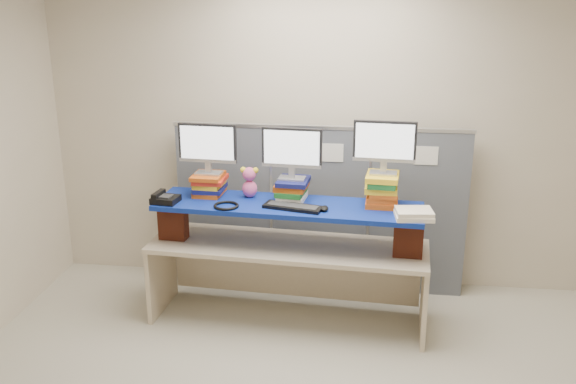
# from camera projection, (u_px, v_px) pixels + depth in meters

# --- Properties ---
(room) EXTENTS (5.00, 4.00, 2.80)m
(room) POSITION_uv_depth(u_px,v_px,m) (298.00, 208.00, 3.86)
(room) COLOR beige
(room) RESTS_ON ground
(cubicle_partition) EXTENTS (2.60, 0.06, 1.53)m
(cubicle_partition) POSITION_uv_depth(u_px,v_px,m) (320.00, 209.00, 5.73)
(cubicle_partition) COLOR #4E535C
(cubicle_partition) RESTS_ON ground
(desk) EXTENTS (2.28, 0.80, 0.68)m
(desk) POSITION_uv_depth(u_px,v_px,m) (288.00, 260.00, 5.22)
(desk) COLOR beige
(desk) RESTS_ON ground
(brick_pier_left) EXTENTS (0.23, 0.14, 0.31)m
(brick_pier_left) POSITION_uv_depth(u_px,v_px,m) (173.00, 221.00, 5.25)
(brick_pier_left) COLOR maroon
(brick_pier_left) RESTS_ON desk
(brick_pier_right) EXTENTS (0.23, 0.14, 0.31)m
(brick_pier_right) POSITION_uv_depth(u_px,v_px,m) (408.00, 237.00, 4.91)
(brick_pier_right) COLOR maroon
(brick_pier_right) RESTS_ON desk
(blue_board) EXTENTS (2.15, 0.67, 0.04)m
(blue_board) POSITION_uv_depth(u_px,v_px,m) (288.00, 206.00, 5.08)
(blue_board) COLOR navy
(blue_board) RESTS_ON brick_pier_left
(book_stack_left) EXTENTS (0.26, 0.30, 0.18)m
(book_stack_left) POSITION_uv_depth(u_px,v_px,m) (209.00, 184.00, 5.28)
(book_stack_left) COLOR #C55012
(book_stack_left) RESTS_ON blue_board
(book_stack_center) EXTENTS (0.28, 0.32, 0.17)m
(book_stack_center) POSITION_uv_depth(u_px,v_px,m) (292.00, 189.00, 5.15)
(book_stack_center) COLOR white
(book_stack_center) RESTS_ON blue_board
(book_stack_right) EXTENTS (0.27, 0.33, 0.25)m
(book_stack_right) POSITION_uv_depth(u_px,v_px,m) (382.00, 189.00, 5.01)
(book_stack_right) COLOR #C55012
(book_stack_right) RESTS_ON blue_board
(monitor_left) EXTENTS (0.48, 0.15, 0.42)m
(monitor_left) POSITION_uv_depth(u_px,v_px,m) (208.00, 146.00, 5.18)
(monitor_left) COLOR #AEAFB4
(monitor_left) RESTS_ON book_stack_left
(monitor_center) EXTENTS (0.48, 0.15, 0.42)m
(monitor_center) POSITION_uv_depth(u_px,v_px,m) (292.00, 150.00, 5.05)
(monitor_center) COLOR #AEAFB4
(monitor_center) RESTS_ON book_stack_center
(monitor_right) EXTENTS (0.48, 0.15, 0.42)m
(monitor_right) POSITION_uv_depth(u_px,v_px,m) (385.00, 144.00, 4.90)
(monitor_right) COLOR #AEAFB4
(monitor_right) RESTS_ON book_stack_right
(keyboard) EXTENTS (0.48, 0.25, 0.03)m
(keyboard) POSITION_uv_depth(u_px,v_px,m) (293.00, 207.00, 4.96)
(keyboard) COLOR black
(keyboard) RESTS_ON blue_board
(mouse) EXTENTS (0.08, 0.12, 0.03)m
(mouse) POSITION_uv_depth(u_px,v_px,m) (324.00, 208.00, 4.92)
(mouse) COLOR black
(mouse) RESTS_ON blue_board
(desk_phone) EXTENTS (0.22, 0.20, 0.08)m
(desk_phone) POSITION_uv_depth(u_px,v_px,m) (165.00, 199.00, 5.10)
(desk_phone) COLOR black
(desk_phone) RESTS_ON blue_board
(headset) EXTENTS (0.21, 0.21, 0.02)m
(headset) POSITION_uv_depth(u_px,v_px,m) (226.00, 206.00, 5.00)
(headset) COLOR black
(headset) RESTS_ON blue_board
(plush_toy) EXTENTS (0.15, 0.11, 0.25)m
(plush_toy) POSITION_uv_depth(u_px,v_px,m) (250.00, 182.00, 5.20)
(plush_toy) COLOR #EB5998
(plush_toy) RESTS_ON blue_board
(binder_stack) EXTENTS (0.30, 0.25, 0.07)m
(binder_stack) POSITION_uv_depth(u_px,v_px,m) (414.00, 214.00, 4.75)
(binder_stack) COLOR white
(binder_stack) RESTS_ON blue_board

